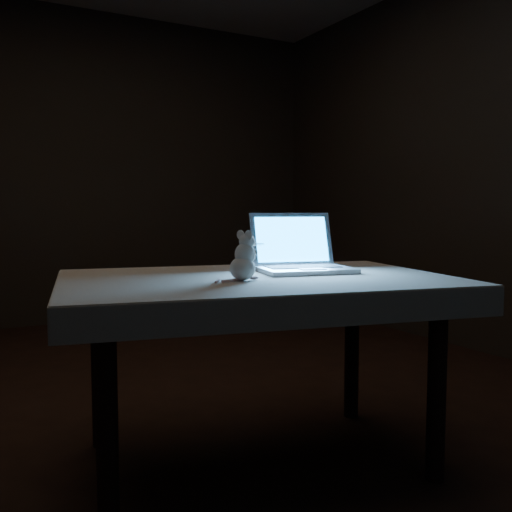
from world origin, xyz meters
TOP-DOWN VIEW (x-y plane):
  - floor at (0.00, 0.00)m, footprint 5.00×5.00m
  - back_wall at (0.00, 2.50)m, footprint 4.50×0.04m
  - right_wall at (2.25, 0.00)m, footprint 0.04×5.00m
  - table at (0.13, -0.59)m, footprint 1.44×1.07m
  - tablecloth at (0.13, -0.61)m, footprint 1.61×1.32m
  - laptop at (0.37, -0.55)m, footprint 0.41×0.38m
  - plush_mouse at (0.03, -0.67)m, footprint 0.15×0.15m

SIDE VIEW (x-z plane):
  - floor at x=0.00m, z-range 0.00..0.00m
  - table at x=0.13m, z-range 0.00..0.69m
  - tablecloth at x=0.13m, z-range 0.60..0.70m
  - plush_mouse at x=0.03m, z-range 0.70..0.87m
  - laptop at x=0.37m, z-range 0.70..0.94m
  - back_wall at x=0.00m, z-range 0.00..2.60m
  - right_wall at x=2.25m, z-range 0.00..2.60m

